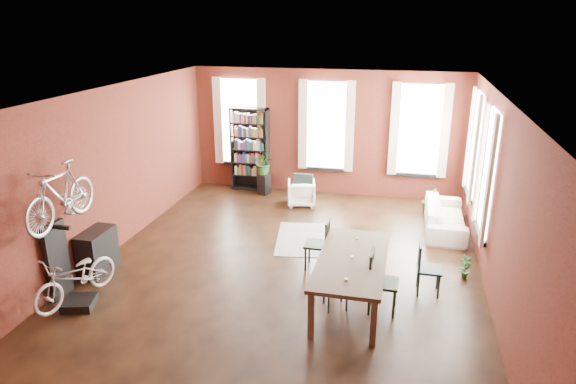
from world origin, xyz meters
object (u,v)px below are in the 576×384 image
(dining_chair_c, at_px, (383,282))
(bookshelf, at_px, (250,149))
(dining_chair_a, at_px, (336,285))
(plant_stand, at_px, (264,184))
(dining_chair_d, at_px, (429,269))
(bike_trainer, at_px, (79,303))
(cream_sofa, at_px, (446,212))
(white_armchair, at_px, (301,192))
(dining_chair_b, at_px, (317,244))
(console_table, at_px, (97,252))
(dining_table, at_px, (351,281))
(bicycle_floor, at_px, (73,256))

(dining_chair_c, height_order, bookshelf, bookshelf)
(dining_chair_a, relative_size, plant_stand, 1.47)
(dining_chair_d, distance_m, bike_trainer, 5.73)
(cream_sofa, bearing_deg, dining_chair_c, 162.81)
(cream_sofa, bearing_deg, white_armchair, 76.43)
(dining_chair_a, distance_m, white_armchair, 4.77)
(dining_chair_d, xyz_separation_m, cream_sofa, (0.41, 2.89, -0.03))
(dining_chair_a, height_order, cream_sofa, cream_sofa)
(dining_chair_b, bearing_deg, console_table, -73.72)
(white_armchair, bearing_deg, dining_table, 99.04)
(console_table, bearing_deg, bookshelf, 76.17)
(bookshelf, relative_size, console_table, 2.75)
(bookshelf, xyz_separation_m, cream_sofa, (4.95, -1.70, -0.69))
(dining_chair_c, relative_size, bike_trainer, 2.13)
(white_armchair, height_order, bike_trainer, white_armchair)
(dining_chair_c, xyz_separation_m, bicycle_floor, (-4.72, -1.01, 0.40))
(plant_stand, bearing_deg, bookshelf, 146.45)
(plant_stand, bearing_deg, white_armchair, -27.46)
(console_table, bearing_deg, white_armchair, 56.44)
(dining_table, distance_m, dining_chair_d, 1.38)
(dining_chair_a, relative_size, dining_chair_c, 0.78)
(dining_chair_d, height_order, bike_trainer, dining_chair_d)
(dining_chair_b, distance_m, bike_trainer, 4.14)
(dining_chair_d, bearing_deg, white_armchair, 37.45)
(white_armchair, bearing_deg, bike_trainer, 52.80)
(dining_chair_b, xyz_separation_m, console_table, (-3.84, -1.07, -0.07))
(dining_chair_c, bearing_deg, white_armchair, 28.43)
(dining_chair_d, bearing_deg, dining_chair_b, 75.63)
(dining_chair_c, height_order, bicycle_floor, bicycle_floor)
(bicycle_floor, bearing_deg, bookshelf, 97.70)
(bicycle_floor, bearing_deg, dining_chair_c, 27.85)
(bicycle_floor, bearing_deg, cream_sofa, 54.26)
(white_armchair, height_order, console_table, console_table)
(dining_chair_b, bearing_deg, white_armchair, -162.61)
(dining_chair_d, height_order, console_table, dining_chair_d)
(bookshelf, relative_size, white_armchair, 3.25)
(dining_chair_a, xyz_separation_m, plant_stand, (-2.63, 5.11, -0.12))
(dining_table, relative_size, plant_stand, 4.36)
(dining_table, distance_m, dining_chair_a, 0.30)
(bike_trainer, bearing_deg, dining_chair_d, 17.89)
(bookshelf, distance_m, white_armchair, 1.97)
(cream_sofa, distance_m, console_table, 7.15)
(dining_table, bearing_deg, bookshelf, 122.51)
(dining_chair_d, height_order, plant_stand, dining_chair_d)
(dining_chair_c, relative_size, plant_stand, 1.87)
(white_armchair, relative_size, plant_stand, 1.26)
(dining_chair_c, bearing_deg, cream_sofa, -15.49)
(white_armchair, distance_m, cream_sofa, 3.47)
(bookshelf, height_order, console_table, bookshelf)
(dining_chair_b, relative_size, plant_stand, 1.78)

